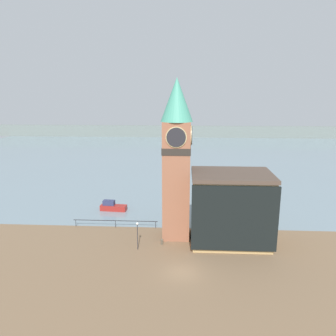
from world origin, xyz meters
TOP-DOWN VIEW (x-y plane):
  - ground_plane at (0.00, 0.00)m, footprint 160.00×160.00m
  - water at (0.00, 72.27)m, footprint 160.00×120.00m
  - far_shoreline at (0.00, 112.27)m, footprint 180.00×3.00m
  - pier_railing at (-10.16, 12.02)m, footprint 12.68×0.08m
  - clock_tower at (-1.00, 9.49)m, footprint 4.18×4.18m
  - pier_building at (6.28, 8.21)m, footprint 10.55×7.74m
  - boat_near at (-12.18, 19.13)m, footprint 4.55×1.84m
  - mooring_bollard_near at (-2.78, 6.82)m, footprint 0.35×0.35m
  - lamp_post at (-5.81, 5.22)m, footprint 0.32×0.32m

SIDE VIEW (x-z plane):
  - water at x=0.00m, z-range 0.00..0.00m
  - ground_plane at x=0.00m, z-range 0.00..0.00m
  - mooring_bollard_near at x=-2.78m, z-range 0.03..0.82m
  - boat_near at x=-12.18m, z-range -0.22..1.51m
  - pier_railing at x=-10.16m, z-range 0.42..1.51m
  - far_shoreline at x=0.00m, z-range 0.00..5.00m
  - lamp_post at x=-5.81m, z-range 0.76..4.47m
  - pier_building at x=6.28m, z-range 0.02..9.57m
  - clock_tower at x=-1.00m, z-range 0.68..22.32m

